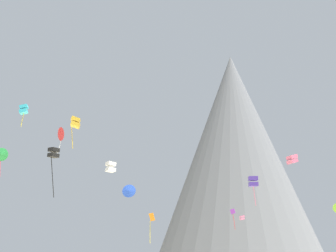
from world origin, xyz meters
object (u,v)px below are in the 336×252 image
object	(u,v)px
kite_green_mid	(1,155)
kite_gold_mid	(75,123)
kite_red_high	(61,134)
kite_black_mid	(54,154)
kite_cyan_mid	(24,110)
kite_indigo_low	(253,182)
kite_orange_low	(151,221)
kite_violet_low	(233,214)
rock_massif	(236,165)
kite_white_mid	(111,167)
kite_rainbow_mid	(292,159)
kite_pink_low	(242,218)
kite_blue_mid	(129,191)

from	to	relation	value
kite_green_mid	kite_gold_mid	distance (m)	9.37
kite_green_mid	kite_red_high	world-z (taller)	kite_red_high
kite_black_mid	kite_gold_mid	distance (m)	5.92
kite_cyan_mid	kite_indigo_low	distance (m)	34.59
kite_red_high	kite_orange_low	xyz separation A→B (m)	(17.80, -4.05, -16.53)
kite_indigo_low	kite_violet_low	size ratio (longest dim) A/B	1.06
kite_black_mid	kite_orange_low	distance (m)	29.09
rock_massif	kite_orange_low	size ratio (longest dim) A/B	13.40
kite_white_mid	kite_rainbow_mid	bearing A→B (deg)	59.48
kite_cyan_mid	kite_gold_mid	size ratio (longest dim) A/B	0.85
kite_red_high	kite_indigo_low	world-z (taller)	kite_red_high
kite_green_mid	kite_indigo_low	bearing A→B (deg)	14.21
kite_violet_low	kite_rainbow_mid	bearing A→B (deg)	27.53
kite_green_mid	kite_pink_low	bearing A→B (deg)	43.65
rock_massif	kite_blue_mid	bearing A→B (deg)	-120.35
kite_blue_mid	kite_white_mid	distance (m)	15.00
kite_indigo_low	kite_violet_low	world-z (taller)	kite_indigo_low
rock_massif	kite_indigo_low	bearing A→B (deg)	-91.46
kite_pink_low	kite_blue_mid	bearing A→B (deg)	85.24
kite_blue_mid	kite_rainbow_mid	xyz separation A→B (m)	(28.35, -10.76, 2.93)
kite_pink_low	kite_gold_mid	bearing A→B (deg)	131.49
kite_gold_mid	kite_indigo_low	size ratio (longest dim) A/B	0.99
rock_massif	kite_indigo_low	size ratio (longest dim) A/B	16.26
kite_blue_mid	kite_violet_low	size ratio (longest dim) A/B	0.68
kite_gold_mid	kite_cyan_mid	bearing A→B (deg)	-145.32
kite_black_mid	kite_red_high	bearing A→B (deg)	-129.49
kite_rainbow_mid	kite_gold_mid	xyz separation A→B (m)	(-29.29, -21.33, 0.21)
kite_pink_low	kite_violet_low	world-z (taller)	kite_violet_low
rock_massif	kite_orange_low	world-z (taller)	rock_massif
kite_gold_mid	rock_massif	bearing A→B (deg)	147.01
rock_massif	kite_green_mid	bearing A→B (deg)	-114.02
kite_green_mid	kite_gold_mid	size ratio (longest dim) A/B	0.87
kite_gold_mid	kite_violet_low	size ratio (longest dim) A/B	1.05
kite_green_mid	kite_orange_low	size ratio (longest dim) A/B	0.71
kite_gold_mid	kite_orange_low	world-z (taller)	kite_gold_mid
kite_pink_low	kite_indigo_low	world-z (taller)	kite_indigo_low
kite_pink_low	kite_green_mid	xyz separation A→B (m)	(-30.41, -37.91, 3.78)
kite_black_mid	kite_pink_low	bearing A→B (deg)	-177.38
rock_massif	kite_rainbow_mid	xyz separation A→B (m)	(5.85, -49.17, -9.91)
kite_rainbow_mid	kite_black_mid	bearing A→B (deg)	98.91
kite_blue_mid	kite_orange_low	size ratio (longest dim) A/B	0.52
kite_blue_mid	kite_indigo_low	size ratio (longest dim) A/B	0.64
rock_massif	kite_red_high	size ratio (longest dim) A/B	12.87
kite_rainbow_mid	kite_orange_low	size ratio (longest dim) A/B	0.39
kite_white_mid	kite_indigo_low	distance (m)	22.40
kite_rainbow_mid	kite_gold_mid	world-z (taller)	kite_gold_mid
rock_massif	kite_cyan_mid	bearing A→B (deg)	-119.30
kite_pink_low	kite_violet_low	size ratio (longest dim) A/B	0.26
kite_green_mid	kite_black_mid	xyz separation A→B (m)	(7.25, -2.50, -0.63)
kite_rainbow_mid	kite_black_mid	distance (m)	39.52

